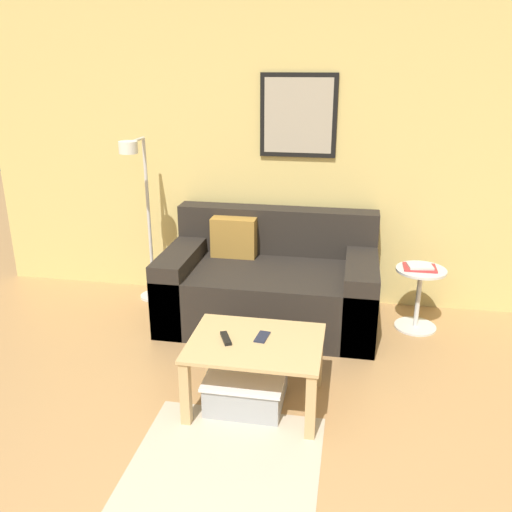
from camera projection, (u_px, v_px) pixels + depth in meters
wall_back at (311, 151)px, 4.36m from camera, size 5.60×0.09×2.55m
area_rug at (225, 463)px, 2.79m from camera, size 0.97×0.93×0.01m
couch at (270, 285)px, 4.27m from camera, size 1.63×0.95×0.83m
coffee_table at (256, 354)px, 3.18m from camera, size 0.78×0.61×0.42m
storage_bin at (247, 386)px, 3.27m from camera, size 0.47×0.46×0.21m
floor_lamp at (142, 210)px, 4.36m from camera, size 0.24×0.50×1.40m
side_table at (419, 293)px, 4.13m from camera, size 0.37×0.37×0.49m
book_stack at (420, 267)px, 4.06m from camera, size 0.24×0.18×0.03m
remote_control at (226, 338)px, 3.17m from camera, size 0.10×0.15×0.02m
cell_phone at (262, 337)px, 3.20m from camera, size 0.08×0.15×0.01m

